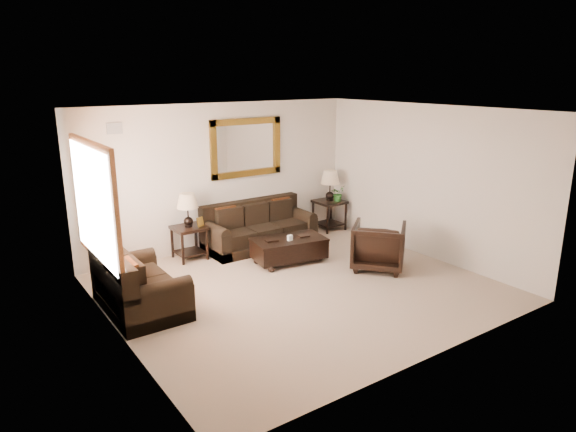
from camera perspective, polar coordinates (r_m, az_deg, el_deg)
room at (r=7.58m, az=1.43°, el=1.44°), size 5.51×5.01×2.71m
window at (r=7.21m, az=-20.65°, el=1.34°), size 0.07×1.96×1.66m
mirror at (r=9.80m, az=-4.65°, el=7.58°), size 1.50×0.06×1.10m
air_vent at (r=8.79m, az=-18.73°, el=9.21°), size 0.25×0.02×0.18m
sofa at (r=9.81m, az=-3.33°, el=-1.61°), size 2.10×0.91×0.86m
loveseat at (r=7.48m, az=-16.51°, el=-7.69°), size 0.93×1.57×0.89m
end_table_left at (r=9.16m, az=-11.03°, el=-0.06°), size 0.54×0.54×1.19m
end_table_right at (r=10.77m, az=4.68°, el=2.75°), size 0.57×0.57×1.26m
coffee_table at (r=8.99m, az=0.11°, el=-3.50°), size 1.35×0.88×0.53m
armchair at (r=8.78m, az=10.04°, el=-3.05°), size 1.15×1.16×0.87m
potted_plant at (r=10.79m, az=5.54°, el=2.35°), size 0.37×0.39×0.25m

